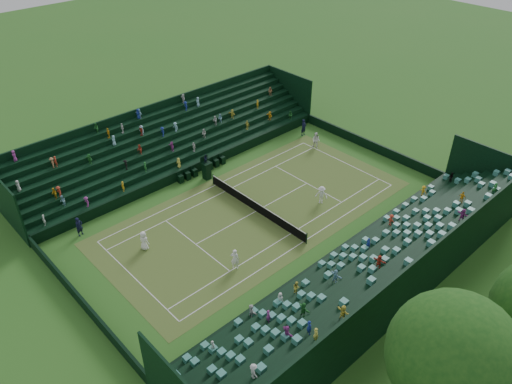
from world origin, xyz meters
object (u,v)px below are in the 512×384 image
at_px(umpire_chair, 206,168).
at_px(player_near_west, 144,241).
at_px(player_near_east, 235,259).
at_px(player_far_west, 316,140).
at_px(tennis_net, 256,206).
at_px(player_far_east, 321,195).

distance_m(umpire_chair, player_near_west, 10.84).
distance_m(player_near_east, player_far_west, 19.68).
xyz_separation_m(tennis_net, player_near_east, (4.10, -5.88, 0.36)).
relative_size(umpire_chair, player_near_west, 1.54).
height_order(umpire_chair, player_near_west, umpire_chair).
relative_size(tennis_net, player_near_east, 6.60).
distance_m(umpire_chair, player_far_west, 12.26).
bearing_deg(umpire_chair, tennis_net, -1.47).
bearing_deg(player_far_east, player_far_west, 103.77).
bearing_deg(tennis_net, umpire_chair, 178.53).
bearing_deg(player_near_east, player_far_east, -115.06).
height_order(tennis_net, player_far_east, player_far_east).
distance_m(umpire_chair, player_near_east, 12.62).
relative_size(player_near_west, player_far_west, 0.97).
distance_m(player_near_west, player_near_east, 7.34).
height_order(player_near_west, player_near_east, player_near_east).
bearing_deg(player_near_west, player_far_east, -129.22).
bearing_deg(player_far_west, player_near_east, -81.83).
xyz_separation_m(player_near_east, player_far_west, (-8.08, 17.95, -0.03)).
xyz_separation_m(player_near_west, player_near_east, (6.34, 3.70, 0.06)).
xyz_separation_m(tennis_net, player_far_east, (2.91, 5.01, 0.32)).
relative_size(tennis_net, umpire_chair, 4.60).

